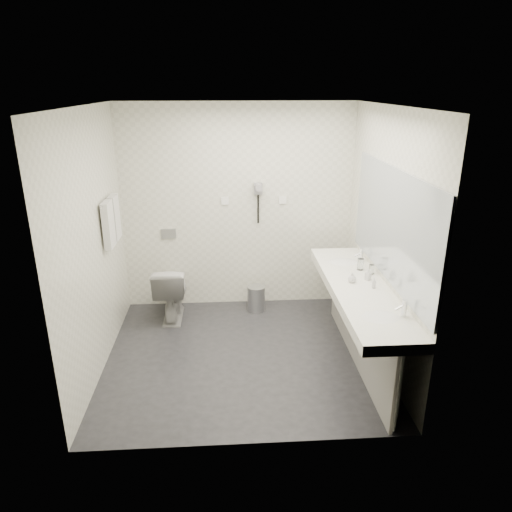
{
  "coord_description": "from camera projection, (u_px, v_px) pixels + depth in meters",
  "views": [
    {
      "loc": [
        -0.14,
        -4.28,
        2.68
      ],
      "look_at": [
        0.15,
        0.15,
        1.05
      ],
      "focal_mm": 33.03,
      "sensor_mm": 36.0,
      "label": 1
    }
  ],
  "objects": [
    {
      "name": "wall_right",
      "position": [
        384.0,
        239.0,
        4.6
      ],
      "size": [
        0.0,
        2.6,
        2.6
      ],
      "primitive_type": "plane",
      "rotation": [
        1.57,
        0.0,
        -1.57
      ],
      "color": "silver",
      "rests_on": "floor"
    },
    {
      "name": "wall_left",
      "position": [
        93.0,
        245.0,
        4.43
      ],
      "size": [
        0.0,
        2.6,
        2.6
      ],
      "primitive_type": "plane",
      "rotation": [
        1.57,
        0.0,
        1.57
      ],
      "color": "silver",
      "rests_on": "floor"
    },
    {
      "name": "bin_lid",
      "position": [
        256.0,
        287.0,
        5.81
      ],
      "size": [
        0.22,
        0.22,
        0.02
      ],
      "primitive_type": "cylinder",
      "color": "#B2B5BA",
      "rests_on": "pedal_bin"
    },
    {
      "name": "towel_rail",
      "position": [
        108.0,
        200.0,
        4.84
      ],
      "size": [
        0.02,
        0.62,
        0.02
      ],
      "primitive_type": "cylinder",
      "rotation": [
        1.57,
        0.0,
        0.0
      ],
      "color": "silver",
      "rests_on": "wall_left"
    },
    {
      "name": "towel_near",
      "position": [
        108.0,
        225.0,
        4.79
      ],
      "size": [
        0.07,
        0.24,
        0.48
      ],
      "primitive_type": "cube",
      "color": "silver",
      "rests_on": "towel_rail"
    },
    {
      "name": "basin_far",
      "position": [
        343.0,
        263.0,
        5.15
      ],
      "size": [
        0.4,
        0.31,
        0.05
      ],
      "primitive_type": "ellipsoid",
      "color": "white",
      "rests_on": "vanity_counter"
    },
    {
      "name": "vanity_counter",
      "position": [
        359.0,
        290.0,
        4.55
      ],
      "size": [
        0.55,
        2.2,
        0.1
      ],
      "primitive_type": "cube",
      "color": "white",
      "rests_on": "floor"
    },
    {
      "name": "vanity_panel",
      "position": [
        358.0,
        329.0,
        4.7
      ],
      "size": [
        0.03,
        2.15,
        0.75
      ],
      "primitive_type": "cube",
      "color": "gray",
      "rests_on": "floor"
    },
    {
      "name": "dryer_cradle",
      "position": [
        258.0,
        189.0,
        5.63
      ],
      "size": [
        0.1,
        0.04,
        0.14
      ],
      "primitive_type": "cube",
      "color": "gray",
      "rests_on": "wall_back"
    },
    {
      "name": "wall_back",
      "position": [
        238.0,
        209.0,
        5.73
      ],
      "size": [
        2.8,
        0.0,
        2.8
      ],
      "primitive_type": "plane",
      "rotation": [
        1.57,
        0.0,
        0.0
      ],
      "color": "silver",
      "rests_on": "floor"
    },
    {
      "name": "vanity_post_far",
      "position": [
        337.0,
        287.0,
        5.67
      ],
      "size": [
        0.06,
        0.06,
        0.75
      ],
      "primitive_type": "cylinder",
      "color": "silver",
      "rests_on": "floor"
    },
    {
      "name": "soap_bottle_b",
      "position": [
        352.0,
        277.0,
        4.59
      ],
      "size": [
        0.09,
        0.09,
        0.1
      ],
      "primitive_type": "imported",
      "rotation": [
        0.0,
        0.0,
        -0.14
      ],
      "color": "beige",
      "rests_on": "vanity_counter"
    },
    {
      "name": "switch_plate_b",
      "position": [
        283.0,
        200.0,
        5.72
      ],
      "size": [
        0.09,
        0.02,
        0.09
      ],
      "primitive_type": "cube",
      "color": "white",
      "rests_on": "wall_back"
    },
    {
      "name": "flush_plate",
      "position": [
        169.0,
        234.0,
        5.77
      ],
      "size": [
        0.18,
        0.02,
        0.12
      ],
      "primitive_type": "cube",
      "color": "#B2B5BA",
      "rests_on": "wall_back"
    },
    {
      "name": "faucet_near",
      "position": [
        404.0,
        308.0,
        3.91
      ],
      "size": [
        0.04,
        0.04,
        0.15
      ],
      "primitive_type": "cylinder",
      "color": "silver",
      "rests_on": "vanity_counter"
    },
    {
      "name": "mirror",
      "position": [
        392.0,
        225.0,
        4.34
      ],
      "size": [
        0.02,
        2.2,
        1.05
      ],
      "primitive_type": "cube",
      "color": "#B2BCC6",
      "rests_on": "wall_right"
    },
    {
      "name": "vanity_post_near",
      "position": [
        397.0,
        393.0,
        3.72
      ],
      "size": [
        0.06,
        0.06,
        0.75
      ],
      "primitive_type": "cylinder",
      "color": "silver",
      "rests_on": "floor"
    },
    {
      "name": "soap_bottle_c",
      "position": [
        374.0,
        283.0,
        4.46
      ],
      "size": [
        0.04,
        0.04,
        0.1
      ],
      "primitive_type": "imported",
      "rotation": [
        0.0,
        0.0,
        -0.07
      ],
      "color": "beige",
      "rests_on": "vanity_counter"
    },
    {
      "name": "towel_far",
      "position": [
        114.0,
        217.0,
        5.05
      ],
      "size": [
        0.07,
        0.24,
        0.48
      ],
      "primitive_type": "cube",
      "color": "silver",
      "rests_on": "towel_rail"
    },
    {
      "name": "wall_front",
      "position": [
        248.0,
        301.0,
        3.29
      ],
      "size": [
        2.8,
        0.0,
        2.8
      ],
      "primitive_type": "plane",
      "rotation": [
        -1.57,
        0.0,
        0.0
      ],
      "color": "silver",
      "rests_on": "floor"
    },
    {
      "name": "glass_right",
      "position": [
        360.0,
        264.0,
        4.9
      ],
      "size": [
        0.09,
        0.09,
        0.12
      ],
      "primitive_type": "cylinder",
      "rotation": [
        0.0,
        0.0,
        -0.43
      ],
      "color": "silver",
      "rests_on": "vanity_counter"
    },
    {
      "name": "floor",
      "position": [
        243.0,
        355.0,
        4.94
      ],
      "size": [
        2.8,
        2.8,
        0.0
      ],
      "primitive_type": "plane",
      "color": "#252529",
      "rests_on": "ground"
    },
    {
      "name": "faucet_far",
      "position": [
        361.0,
        255.0,
        5.13
      ],
      "size": [
        0.04,
        0.04,
        0.15
      ],
      "primitive_type": "cylinder",
      "color": "silver",
      "rests_on": "vanity_counter"
    },
    {
      "name": "soap_bottle_a",
      "position": [
        368.0,
        275.0,
        4.65
      ],
      "size": [
        0.07,
        0.07,
        0.11
      ],
      "primitive_type": "imported",
      "rotation": [
        0.0,
        0.0,
        0.77
      ],
      "color": "beige",
      "rests_on": "vanity_counter"
    },
    {
      "name": "glass_left",
      "position": [
        372.0,
        269.0,
        4.8
      ],
      "size": [
        0.07,
        0.07,
        0.1
      ],
      "primitive_type": "cylinder",
      "rotation": [
        0.0,
        0.0,
        0.37
      ],
      "color": "silver",
      "rests_on": "vanity_counter"
    },
    {
      "name": "basin_near",
      "position": [
        380.0,
        319.0,
        3.93
      ],
      "size": [
        0.4,
        0.31,
        0.05
      ],
      "primitive_type": "ellipsoid",
      "color": "white",
      "rests_on": "vanity_counter"
    },
    {
      "name": "switch_plate_a",
      "position": [
        225.0,
        201.0,
        5.68
      ],
      "size": [
        0.09,
        0.02,
        0.09
      ],
      "primitive_type": "cube",
      "color": "white",
      "rests_on": "wall_back"
    },
    {
      "name": "dryer_cord",
      "position": [
        258.0,
        209.0,
        5.7
      ],
      "size": [
        0.02,
        0.02,
        0.35
      ],
      "primitive_type": "cylinder",
      "color": "black",
      "rests_on": "dryer_cradle"
    },
    {
      "name": "dryer_barrel",
      "position": [
        259.0,
        187.0,
        5.56
      ],
      "size": [
        0.08,
        0.14,
        0.08
      ],
      "primitive_type": "cylinder",
      "rotation": [
        1.57,
        0.0,
        0.0
      ],
      "color": "gray",
      "rests_on": "dryer_cradle"
    },
    {
      "name": "pedal_bin",
      "position": [
        256.0,
        299.0,
        5.87
      ],
      "size": [
        0.25,
        0.25,
        0.31
      ],
      "primitive_type": "cylinder",
      "rotation": [
        0.0,
        0.0,
        -0.12
      ],
      "color": "#B2B5BA",
      "rests_on": "floor"
    },
    {
      "name": "toilet",
      "position": [
        171.0,
        292.0,
        5.63
      ],
      "size": [
        0.38,
        0.67,
        0.68
      ],
      "primitive_type": "imported",
      "rotation": [
        0.0,
        0.0,
        3.13
      ],
      "color": "white",
      "rests_on": "floor"
    },
    {
      "name": "ceiling",
      "position": [
        240.0,
        106.0,
        4.08
      ],
      "size": [
        2.8,
        2.8,
        0.0
      ],
      "primitive_type": "plane",
      "rotation": [
        3.14,
        0.0,
        0.0
      ],
      "color": "white",
      "rests_on": "wall_back"
    }
  ]
}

